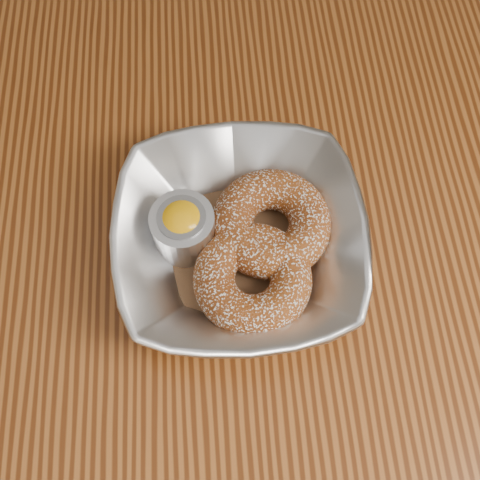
{
  "coord_description": "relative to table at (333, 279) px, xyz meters",
  "views": [
    {
      "loc": [
        -0.13,
        -0.22,
        1.27
      ],
      "look_at": [
        -0.11,
        -0.0,
        0.78
      ],
      "focal_mm": 42.0,
      "sensor_mm": 36.0,
      "label": 1
    }
  ],
  "objects": [
    {
      "name": "ramekin",
      "position": [
        -0.16,
        0.01,
        0.14
      ],
      "size": [
        0.06,
        0.06,
        0.06
      ],
      "color": "silver",
      "rests_on": "table"
    },
    {
      "name": "ground_plane",
      "position": [
        0.0,
        0.0,
        -0.65
      ],
      "size": [
        4.0,
        4.0,
        0.0
      ],
      "primitive_type": "plane",
      "color": "#565659",
      "rests_on": "ground"
    },
    {
      "name": "serving_bowl",
      "position": [
        -0.11,
        -0.0,
        0.13
      ],
      "size": [
        0.24,
        0.24,
        0.06
      ],
      "primitive_type": "imported",
      "color": "silver",
      "rests_on": "table"
    },
    {
      "name": "parchment",
      "position": [
        -0.11,
        -0.0,
        0.11
      ],
      "size": [
        0.19,
        0.19,
        0.0
      ],
      "primitive_type": "cube",
      "rotation": [
        0.0,
        0.0,
        1.2
      ],
      "color": "brown",
      "rests_on": "table"
    },
    {
      "name": "donut_back",
      "position": [
        -0.08,
        0.01,
        0.13
      ],
      "size": [
        0.15,
        0.15,
        0.04
      ],
      "primitive_type": "torus",
      "rotation": [
        0.0,
        0.0,
        -0.34
      ],
      "color": "brown",
      "rests_on": "parchment"
    },
    {
      "name": "table",
      "position": [
        0.0,
        0.0,
        0.0
      ],
      "size": [
        1.2,
        0.8,
        0.75
      ],
      "color": "brown",
      "rests_on": "ground_plane"
    },
    {
      "name": "donut_front",
      "position": [
        -0.1,
        -0.04,
        0.13
      ],
      "size": [
        0.14,
        0.14,
        0.04
      ],
      "primitive_type": "torus",
      "rotation": [
        0.0,
        0.0,
        0.34
      ],
      "color": "brown",
      "rests_on": "parchment"
    }
  ]
}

